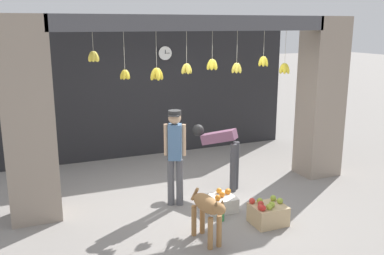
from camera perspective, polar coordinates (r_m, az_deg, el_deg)
name	(u,v)px	position (r m, az deg, el deg)	size (l,w,h in m)	color
ground_plane	(201,198)	(7.21, 1.25, -9.43)	(60.00, 60.00, 0.00)	gray
shop_back_wall	(150,88)	(9.32, -5.56, 5.28)	(6.43, 0.12, 2.96)	#232326
shop_pillar_left	(28,121)	(6.51, -20.99, 0.81)	(0.70, 0.60, 2.96)	gray
shop_pillar_right	(321,98)	(8.36, 16.82, 3.79)	(0.70, 0.60, 2.96)	gray
storefront_awning	(200,28)	(6.75, 1.09, 13.13)	(4.53, 0.30, 0.98)	#4C4C51
dog	(208,209)	(5.69, 2.09, -10.75)	(0.29, 0.81, 0.69)	#9E7042
shopkeeper	(175,151)	(6.67, -2.29, -3.18)	(0.32, 0.29, 1.54)	#56565B
worker_stooping	(222,148)	(7.43, 3.97, -2.68)	(0.68, 0.70, 1.11)	#424247
fruit_crate_oranges	(220,203)	(6.76, 3.77, -9.96)	(0.46, 0.42, 0.30)	silver
fruit_crate_apples	(268,213)	(6.39, 10.08, -11.21)	(0.48, 0.42, 0.37)	tan
water_bottle	(222,213)	(6.42, 4.05, -11.35)	(0.07, 0.07, 0.25)	#38934C
wall_clock	(165,53)	(9.27, -3.61, 9.86)	(0.31, 0.03, 0.31)	black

